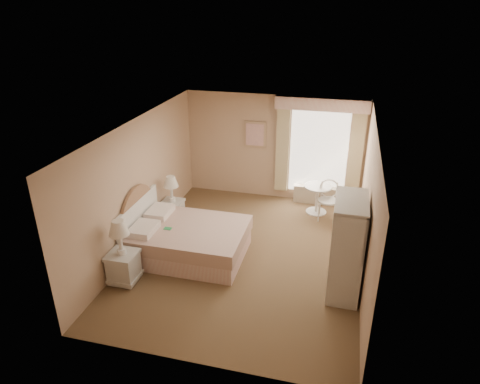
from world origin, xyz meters
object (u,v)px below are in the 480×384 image
(nightstand_near, at_px, (123,259))
(cafe_chair, at_px, (328,197))
(armoire, at_px, (346,254))
(nightstand_far, at_px, (172,206))
(bed, at_px, (185,239))
(round_table, at_px, (317,195))

(nightstand_near, relative_size, cafe_chair, 1.30)
(nightstand_near, xyz_separation_m, cafe_chair, (3.22, 3.22, 0.08))
(nightstand_near, xyz_separation_m, armoire, (3.65, 0.68, 0.25))
(nightstand_far, height_order, cafe_chair, nightstand_far)
(bed, bearing_deg, nightstand_near, -124.19)
(round_table, height_order, cafe_chair, cafe_chair)
(nightstand_near, bearing_deg, bed, 55.81)
(nightstand_far, distance_m, cafe_chair, 3.39)
(round_table, height_order, armoire, armoire)
(cafe_chair, distance_m, armoire, 2.58)
(bed, height_order, round_table, bed)
(nightstand_far, xyz_separation_m, round_table, (2.98, 1.26, 0.04))
(bed, xyz_separation_m, nightstand_far, (-0.72, 1.13, 0.06))
(round_table, relative_size, armoire, 0.39)
(nightstand_far, bearing_deg, bed, -57.60)
(armoire, bearing_deg, bed, 172.81)
(bed, distance_m, cafe_chair, 3.32)
(nightstand_far, bearing_deg, armoire, -22.32)
(nightstand_near, xyz_separation_m, round_table, (2.98, 3.44, -0.00))
(bed, distance_m, nightstand_far, 1.34)
(nightstand_near, height_order, round_table, nightstand_near)
(armoire, bearing_deg, round_table, 103.79)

